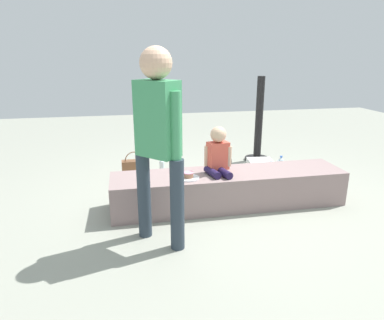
{
  "coord_description": "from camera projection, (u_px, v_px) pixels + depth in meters",
  "views": [
    {
      "loc": [
        -1.03,
        -3.21,
        1.53
      ],
      "look_at": [
        -0.45,
        -0.29,
        0.61
      ],
      "focal_mm": 32.01,
      "sensor_mm": 36.0,
      "label": 1
    }
  ],
  "objects": [
    {
      "name": "ground_plane",
      "position": [
        228.0,
        205.0,
        3.66
      ],
      "size": [
        12.0,
        12.0,
        0.0
      ],
      "primitive_type": "plane",
      "color": "gray"
    },
    {
      "name": "concrete_ledge",
      "position": [
        229.0,
        189.0,
        3.6
      ],
      "size": [
        2.43,
        0.53,
        0.36
      ],
      "primitive_type": "cube",
      "color": "gray",
      "rests_on": "ground_plane"
    },
    {
      "name": "child_seated",
      "position": [
        218.0,
        153.0,
        3.47
      ],
      "size": [
        0.28,
        0.34,
        0.48
      ],
      "color": "#221843",
      "rests_on": "concrete_ledge"
    },
    {
      "name": "adult_standing",
      "position": [
        158.0,
        131.0,
        2.66
      ],
      "size": [
        0.37,
        0.37,
        1.6
      ],
      "color": "#2A3642",
      "rests_on": "ground_plane"
    },
    {
      "name": "cake_plate",
      "position": [
        188.0,
        176.0,
        3.37
      ],
      "size": [
        0.22,
        0.22,
        0.07
      ],
      "color": "white",
      "rests_on": "concrete_ledge"
    },
    {
      "name": "gift_bag",
      "position": [
        274.0,
        173.0,
        4.24
      ],
      "size": [
        0.19,
        0.1,
        0.29
      ],
      "color": "#4C99E0",
      "rests_on": "ground_plane"
    },
    {
      "name": "railing_post",
      "position": [
        258.0,
        129.0,
        5.07
      ],
      "size": [
        0.36,
        0.36,
        1.25
      ],
      "color": "black",
      "rests_on": "ground_plane"
    },
    {
      "name": "water_bottle_near_gift",
      "position": [
        281.0,
        165.0,
        4.63
      ],
      "size": [
        0.07,
        0.07,
        0.23
      ],
      "color": "silver",
      "rests_on": "ground_plane"
    },
    {
      "name": "water_bottle_far_side",
      "position": [
        162.0,
        166.0,
        4.65
      ],
      "size": [
        0.07,
        0.07,
        0.19
      ],
      "color": "silver",
      "rests_on": "ground_plane"
    },
    {
      "name": "party_cup_red",
      "position": [
        177.0,
        184.0,
        4.08
      ],
      "size": [
        0.08,
        0.08,
        0.11
      ],
      "primitive_type": "cylinder",
      "color": "red",
      "rests_on": "ground_plane"
    },
    {
      "name": "cake_box_white",
      "position": [
        261.0,
        165.0,
        4.74
      ],
      "size": [
        0.37,
        0.35,
        0.14
      ],
      "primitive_type": "cube",
      "rotation": [
        0.0,
        0.0,
        -0.13
      ],
      "color": "white",
      "rests_on": "ground_plane"
    },
    {
      "name": "handbag_black_leather",
      "position": [
        218.0,
        167.0,
        4.43
      ],
      "size": [
        0.31,
        0.13,
        0.37
      ],
      "color": "black",
      "rests_on": "ground_plane"
    },
    {
      "name": "handbag_brown_canvas",
      "position": [
        135.0,
        169.0,
        4.37
      ],
      "size": [
        0.32,
        0.13,
        0.37
      ],
      "color": "brown",
      "rests_on": "ground_plane"
    }
  ]
}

